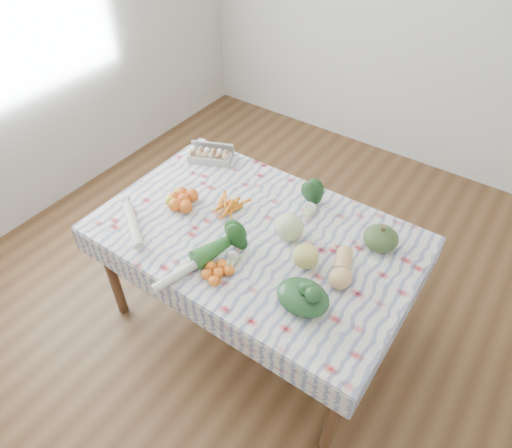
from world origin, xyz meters
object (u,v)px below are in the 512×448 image
at_px(butternut_squash, 342,267).
at_px(grapefruit, 306,256).
at_px(kabocha_squash, 381,238).
at_px(dining_table, 256,243).
at_px(cabbage, 290,227).
at_px(egg_carton, 210,157).

distance_m(butternut_squash, grapefruit, 0.18).
bearing_deg(kabocha_squash, butternut_squash, -103.81).
bearing_deg(dining_table, cabbage, 22.47).
bearing_deg(kabocha_squash, dining_table, -154.34).
distance_m(kabocha_squash, grapefruit, 0.41).
xyz_separation_m(egg_carton, butternut_squash, (1.10, -0.37, 0.02)).
relative_size(kabocha_squash, butternut_squash, 0.76).
bearing_deg(dining_table, grapefruit, -9.07).
distance_m(cabbage, grapefruit, 0.20).
distance_m(egg_carton, kabocha_squash, 1.17).
bearing_deg(dining_table, kabocha_squash, 25.66).
relative_size(egg_carton, butternut_squash, 1.16).
relative_size(egg_carton, grapefruit, 2.13).
bearing_deg(butternut_squash, kabocha_squash, 56.92).
relative_size(egg_carton, cabbage, 1.86).
xyz_separation_m(kabocha_squash, butternut_squash, (-0.07, -0.28, -0.00)).
relative_size(cabbage, grapefruit, 1.15).
bearing_deg(butternut_squash, grapefruit, 174.67).
bearing_deg(grapefruit, butternut_squash, 13.95).
height_order(dining_table, grapefruit, grapefruit).
relative_size(dining_table, cabbage, 11.12).
bearing_deg(dining_table, butternut_squash, -1.02).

